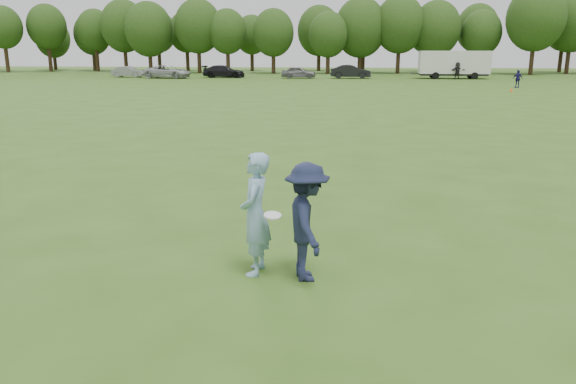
# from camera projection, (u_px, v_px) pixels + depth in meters

# --- Properties ---
(ground) EXTENTS (200.00, 200.00, 0.00)m
(ground) POSITION_uv_depth(u_px,v_px,m) (237.00, 281.00, 8.62)
(ground) COLOR #365618
(ground) RESTS_ON ground
(thrower) EXTENTS (0.48, 0.72, 1.94)m
(thrower) POSITION_uv_depth(u_px,v_px,m) (255.00, 214.00, 8.70)
(thrower) COLOR #85AECE
(thrower) RESTS_ON ground
(defender) EXTENTS (0.96, 1.32, 1.83)m
(defender) POSITION_uv_depth(u_px,v_px,m) (307.00, 222.00, 8.50)
(defender) COLOR #1B223D
(defender) RESTS_ON ground
(player_far_b) EXTENTS (0.96, 0.91, 1.60)m
(player_far_b) POSITION_uv_depth(u_px,v_px,m) (518.00, 79.00, 50.70)
(player_far_b) COLOR navy
(player_far_b) RESTS_ON ground
(player_far_d) EXTENTS (1.89, 1.21, 1.95)m
(player_far_d) POSITION_uv_depth(u_px,v_px,m) (458.00, 71.00, 64.51)
(player_far_d) COLOR black
(player_far_d) RESTS_ON ground
(car_b) EXTENTS (4.10, 1.61, 1.33)m
(car_b) POSITION_uv_depth(u_px,v_px,m) (129.00, 72.00, 69.05)
(car_b) COLOR gray
(car_b) RESTS_ON ground
(car_c) EXTENTS (5.74, 3.17, 1.52)m
(car_c) POSITION_uv_depth(u_px,v_px,m) (168.00, 72.00, 66.89)
(car_c) COLOR #A7A6AA
(car_c) RESTS_ON ground
(car_d) EXTENTS (5.10, 2.10, 1.48)m
(car_d) POSITION_uv_depth(u_px,v_px,m) (224.00, 71.00, 68.29)
(car_d) COLOR black
(car_d) RESTS_ON ground
(car_e) EXTENTS (4.14, 1.77, 1.39)m
(car_e) POSITION_uv_depth(u_px,v_px,m) (299.00, 72.00, 66.72)
(car_e) COLOR slate
(car_e) RESTS_ON ground
(car_f) EXTENTS (4.82, 1.77, 1.58)m
(car_f) POSITION_uv_depth(u_px,v_px,m) (351.00, 72.00, 66.56)
(car_f) COLOR black
(car_f) RESTS_ON ground
(field_cone) EXTENTS (0.28, 0.28, 0.30)m
(field_cone) POSITION_uv_depth(u_px,v_px,m) (511.00, 90.00, 46.32)
(field_cone) COLOR #FD550D
(field_cone) RESTS_ON ground
(disc_in_play) EXTENTS (0.28, 0.28, 0.09)m
(disc_in_play) POSITION_uv_depth(u_px,v_px,m) (273.00, 215.00, 8.40)
(disc_in_play) COLOR white
(disc_in_play) RESTS_ON ground
(cargo_trailer) EXTENTS (9.00, 2.75, 3.20)m
(cargo_trailer) POSITION_uv_depth(u_px,v_px,m) (454.00, 63.00, 65.62)
(cargo_trailer) COLOR silver
(cargo_trailer) RESTS_ON ground
(treeline) EXTENTS (130.35, 18.39, 11.74)m
(treeline) POSITION_uv_depth(u_px,v_px,m) (360.00, 28.00, 80.81)
(treeline) COLOR #332114
(treeline) RESTS_ON ground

